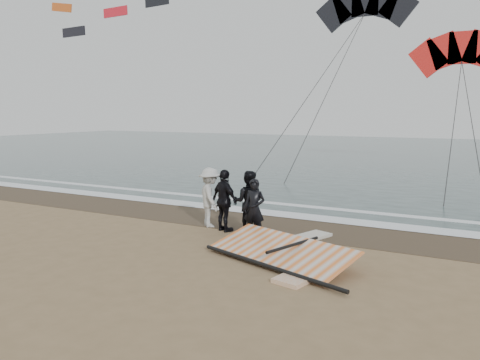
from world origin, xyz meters
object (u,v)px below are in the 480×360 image
at_px(man_main, 254,209).
at_px(sail_rig, 281,252).
at_px(board_white, 313,270).
at_px(board_cream, 298,240).

relative_size(man_main, sail_rig, 0.42).
relative_size(man_main, board_white, 0.74).
height_order(man_main, board_cream, man_main).
bearing_deg(board_white, board_cream, 131.72).
height_order(board_white, board_cream, board_cream).
relative_size(board_cream, sail_rig, 0.56).
xyz_separation_m(board_white, board_cream, (-1.18, 2.19, 0.00)).
height_order(board_cream, sail_rig, sail_rig).
bearing_deg(board_cream, sail_rig, -63.60).
bearing_deg(board_cream, man_main, -148.13).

